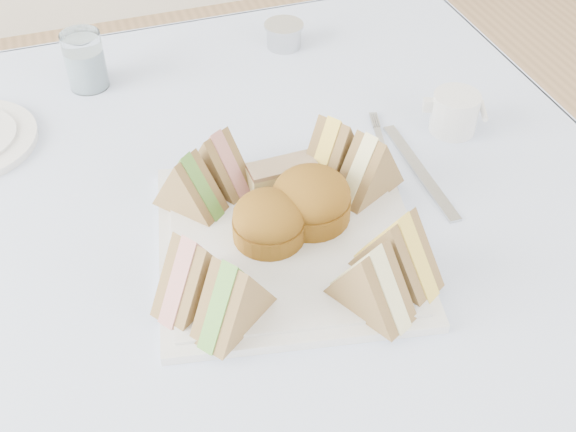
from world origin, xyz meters
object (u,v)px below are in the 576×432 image
object	(u,v)px
table	(255,386)
serving_plate	(288,243)
water_glass	(85,61)
creamer_jug	(455,113)

from	to	relation	value
table	serving_plate	world-z (taller)	serving_plate
table	water_glass	world-z (taller)	water_glass
table	water_glass	distance (m)	0.57
creamer_jug	serving_plate	bearing A→B (deg)	-132.15
table	creamer_jug	xyz separation A→B (m)	(0.33, 0.08, 0.41)
table	creamer_jug	world-z (taller)	creamer_jug
table	creamer_jug	bearing A→B (deg)	13.12
serving_plate	water_glass	world-z (taller)	water_glass
table	water_glass	xyz separation A→B (m)	(-0.14, 0.36, 0.42)
serving_plate	creamer_jug	bearing A→B (deg)	37.06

